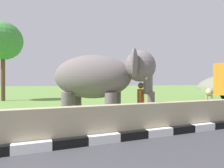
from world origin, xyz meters
name	(u,v)px	position (x,y,z in m)	size (l,w,h in m)	color
barrier_parapet	(72,125)	(2.00, 4.22, 0.50)	(28.00, 0.36, 1.00)	tan
elephant	(101,78)	(3.47, 6.09, 1.84)	(3.95, 3.58, 2.85)	slate
person_handler	(141,101)	(4.90, 5.51, 0.93)	(0.46, 0.59, 1.66)	navy
cow_near	(209,93)	(14.10, 10.32, 0.87)	(1.73, 1.52, 1.23)	tan
tree_distant	(3,41)	(-1.59, 19.10, 5.48)	(3.47, 3.47, 7.26)	brown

